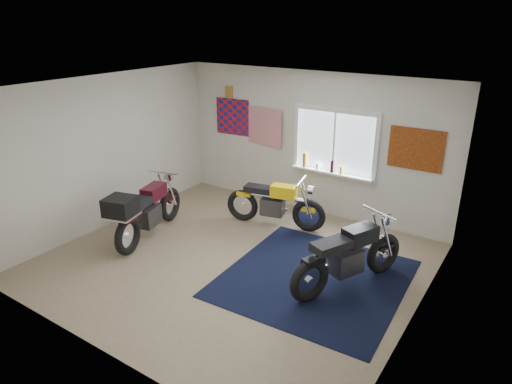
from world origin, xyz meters
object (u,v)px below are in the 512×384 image
Objects in this scene: yellow_triumph at (274,204)px; black_chrome_bike at (348,257)px; maroon_tourer at (144,211)px; navy_rug at (314,278)px.

black_chrome_bike reaches higher than yellow_triumph.
maroon_tourer is (-1.55, -1.70, 0.12)m from yellow_triumph.
maroon_tourer is (-3.45, -0.57, 0.08)m from black_chrome_bike.
navy_rug is at bearing -52.72° from yellow_triumph.
navy_rug is 1.29× the size of maroon_tourer.
navy_rug is at bearing 126.04° from black_chrome_bike.
navy_rug is at bearing -95.65° from maroon_tourer.
yellow_triumph is (-1.45, 1.23, 0.41)m from navy_rug.
maroon_tourer reaches higher than yellow_triumph.
black_chrome_bike is at bearing -43.10° from yellow_triumph.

